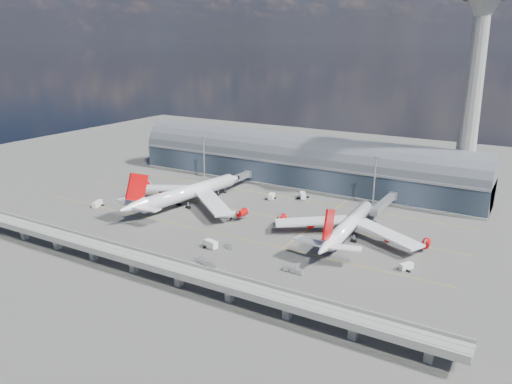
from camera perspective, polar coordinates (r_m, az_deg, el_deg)
The scene contains 20 objects.
ground at distance 220.57m, azimuth -3.84°, elevation -3.70°, with size 500.00×500.00×0.00m, color #474744.
taxi_lines at distance 238.02m, azimuth -0.84°, elevation -2.10°, with size 200.00×80.12×0.01m.
terminal at distance 282.18m, azimuth 5.07°, elevation 3.27°, with size 200.00×30.00×28.00m.
control_tower at distance 256.36m, azimuth 23.47°, elevation 9.74°, with size 19.00×19.00×103.00m.
guideway at distance 179.40m, azimuth -13.88°, elevation -7.34°, with size 220.00×8.50×7.20m.
floodlight_mast_left at distance 287.56m, azimuth -5.98°, elevation 3.97°, with size 3.00×0.70×25.70m.
floodlight_mast_right at distance 243.35m, azimuth 13.37°, elevation 1.22°, with size 3.00×0.70×25.70m.
airliner_left at distance 244.21m, azimuth -8.05°, elevation -0.13°, with size 72.51×76.31×23.30m.
airliner_right at distance 205.80m, azimuth 10.49°, elevation -3.86°, with size 63.97×66.87×21.21m.
jet_bridge_left at distance 274.66m, azimuth -2.06°, elevation 1.62°, with size 4.40×28.00×7.25m.
jet_bridge_right at distance 240.39m, azimuth 14.52°, elevation -1.16°, with size 4.40×32.00×7.25m.
service_truck_0 at distance 254.40m, azimuth -17.69°, elevation -1.31°, with size 4.31×7.23×2.84m.
service_truck_1 at distance 195.61m, azimuth -5.19°, elevation -5.98°, with size 5.99×3.69×3.23m.
service_truck_2 at distance 227.76m, azimuth -3.30°, elevation -2.57°, with size 9.15×5.01×3.19m.
service_truck_3 at distance 185.33m, azimuth 16.80°, elevation -8.14°, with size 4.47×5.39×2.49m.
service_truck_4 at distance 253.72m, azimuth 1.76°, elevation -0.53°, with size 3.51×5.68×3.06m.
service_truck_5 at distance 256.05m, azimuth 5.37°, elevation -0.41°, with size 5.68×6.93×3.19m.
cargo_train_0 at distance 195.33m, azimuth -3.09°, elevation -6.24°, with size 4.50×2.55×1.46m.
cargo_train_1 at distance 182.06m, azimuth -5.76°, elevation -8.10°, with size 11.08×3.89×1.47m.
cargo_train_2 at distance 176.08m, azimuth 4.28°, elevation -8.91°, with size 7.84×2.08×1.73m.
Camera 1 is at (117.35, -170.01, 77.31)m, focal length 35.00 mm.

